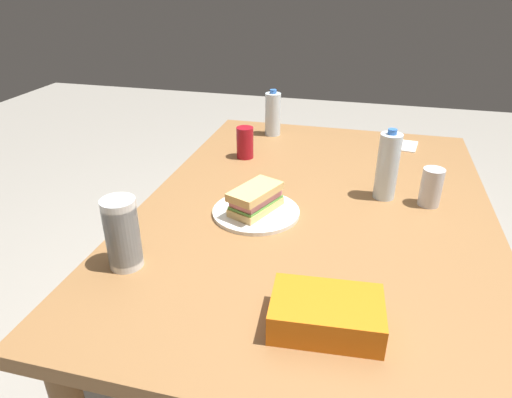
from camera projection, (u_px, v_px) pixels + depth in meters
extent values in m
plane|color=gray|center=(305.00, 371.00, 1.77)|extent=(8.00, 8.00, 0.00)
cube|color=olive|center=(316.00, 210.00, 1.45)|extent=(1.56, 1.08, 0.04)
cylinder|color=brown|center=(240.00, 199.00, 2.32)|extent=(0.07, 0.07, 0.70)
cylinder|color=brown|center=(429.00, 221.00, 2.11)|extent=(0.07, 0.07, 0.70)
cylinder|color=white|center=(256.00, 212.00, 1.38)|extent=(0.26, 0.26, 0.01)
cube|color=#DBB26B|center=(256.00, 207.00, 1.37)|extent=(0.19, 0.15, 0.02)
cube|color=#599E3F|center=(256.00, 202.00, 1.37)|extent=(0.18, 0.14, 0.01)
cube|color=#C6727A|center=(256.00, 198.00, 1.36)|extent=(0.18, 0.14, 0.02)
cube|color=yellow|center=(256.00, 194.00, 1.36)|extent=(0.17, 0.13, 0.01)
cube|color=#DBB26B|center=(255.00, 191.00, 1.34)|extent=(0.19, 0.15, 0.02)
cylinder|color=maroon|center=(245.00, 143.00, 1.76)|extent=(0.07, 0.07, 0.12)
cube|color=orange|center=(326.00, 314.00, 0.94)|extent=(0.17, 0.24, 0.07)
cylinder|color=silver|center=(387.00, 167.00, 1.44)|extent=(0.07, 0.07, 0.22)
cylinder|color=blue|center=(392.00, 132.00, 1.38)|extent=(0.03, 0.03, 0.02)
cylinder|color=silver|center=(125.00, 249.00, 1.13)|extent=(0.08, 0.08, 0.09)
cylinder|color=silver|center=(124.00, 243.00, 1.12)|extent=(0.08, 0.08, 0.09)
cylinder|color=silver|center=(123.00, 237.00, 1.11)|extent=(0.08, 0.08, 0.09)
cylinder|color=silver|center=(122.00, 230.00, 1.10)|extent=(0.08, 0.08, 0.09)
cylinder|color=silver|center=(121.00, 224.00, 1.09)|extent=(0.08, 0.08, 0.09)
cylinder|color=silver|center=(120.00, 218.00, 1.09)|extent=(0.08, 0.08, 0.09)
cylinder|color=silver|center=(273.00, 114.00, 1.99)|extent=(0.07, 0.07, 0.18)
cylinder|color=blue|center=(273.00, 91.00, 1.94)|extent=(0.03, 0.03, 0.02)
cylinder|color=silver|center=(431.00, 187.00, 1.41)|extent=(0.07, 0.07, 0.12)
cube|color=white|center=(400.00, 145.00, 1.90)|extent=(0.15, 0.15, 0.01)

